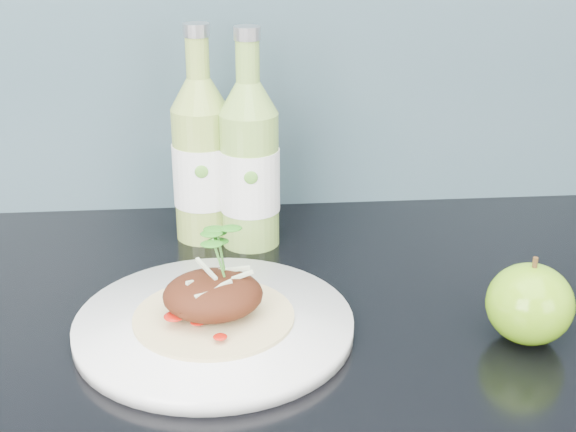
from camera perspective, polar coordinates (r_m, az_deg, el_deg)
name	(u,v)px	position (r m, az deg, el deg)	size (l,w,h in m)	color
dinner_plate	(214,325)	(0.82, -5.27, -7.74)	(0.34, 0.34, 0.02)	white
pork_taco	(213,293)	(0.80, -5.36, -5.46)	(0.16, 0.16, 0.10)	tan
green_apple	(530,304)	(0.82, 16.81, -5.99)	(0.09, 0.09, 0.09)	#619610
cider_bottle_left	(202,160)	(1.00, -6.15, 3.98)	(0.09, 0.09, 0.27)	#8EAB47
cider_bottle_right	(250,166)	(0.98, -2.75, 3.61)	(0.10, 0.10, 0.27)	#80AB47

